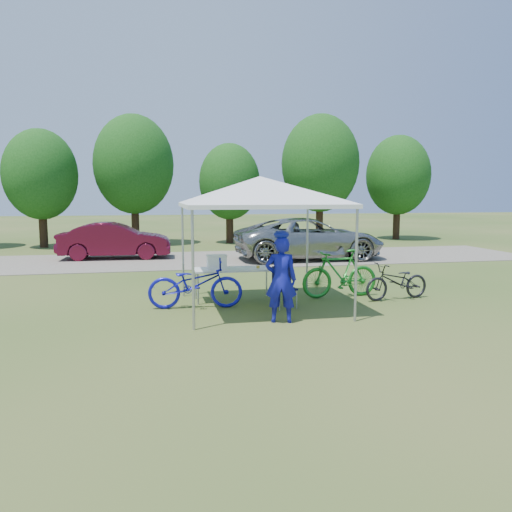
{
  "coord_description": "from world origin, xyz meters",
  "views": [
    {
      "loc": [
        -2.14,
        -10.06,
        2.35
      ],
      "look_at": [
        0.33,
        2.0,
        0.84
      ],
      "focal_mm": 35.0,
      "sensor_mm": 36.0,
      "label": 1
    }
  ],
  "objects": [
    {
      "name": "folding_chair",
      "position": [
        0.49,
        -0.05,
        0.51
      ],
      "size": [
        0.51,
        0.53,
        0.86
      ],
      "rotation": [
        0.0,
        0.0,
        0.2
      ],
      "color": "black",
      "rests_on": "ground"
    },
    {
      "name": "folding_table",
      "position": [
        -0.42,
        0.83,
        0.68
      ],
      "size": [
        1.75,
        0.73,
        0.72
      ],
      "color": "white",
      "rests_on": "ground"
    },
    {
      "name": "minivan",
      "position": [
        3.4,
        7.29,
        0.77
      ],
      "size": [
        5.42,
        2.5,
        1.51
      ],
      "primitive_type": "imported",
      "rotation": [
        0.0,
        0.0,
        1.57
      ],
      "color": "#9C9D99",
      "rests_on": "gravel_strip"
    },
    {
      "name": "treeline",
      "position": [
        -0.29,
        14.05,
        3.53
      ],
      "size": [
        24.89,
        4.28,
        6.3
      ],
      "color": "#382314",
      "rests_on": "ground"
    },
    {
      "name": "cooler",
      "position": [
        -0.8,
        0.83,
        0.88
      ],
      "size": [
        0.44,
        0.3,
        0.31
      ],
      "color": "white",
      "rests_on": "folding_table"
    },
    {
      "name": "gravel_strip",
      "position": [
        0.0,
        8.0,
        0.01
      ],
      "size": [
        24.0,
        5.0,
        0.02
      ],
      "primitive_type": "cube",
      "color": "gray",
      "rests_on": "ground"
    },
    {
      "name": "sedan",
      "position": [
        -3.55,
        8.88,
        0.68
      ],
      "size": [
        4.07,
        1.56,
        1.32
      ],
      "primitive_type": "imported",
      "rotation": [
        0.0,
        0.0,
        1.53
      ],
      "color": "#530D20",
      "rests_on": "gravel_strip"
    },
    {
      "name": "bike_green",
      "position": [
        2.03,
        0.66,
        0.55
      ],
      "size": [
        1.87,
        0.64,
        1.11
      ],
      "primitive_type": "imported",
      "rotation": [
        0.0,
        0.0,
        -1.5
      ],
      "color": "#1C7E23",
      "rests_on": "ground"
    },
    {
      "name": "canopy",
      "position": [
        0.0,
        0.0,
        2.65
      ],
      "size": [
        4.53,
        4.53,
        3.0
      ],
      "color": "#A5A5AA",
      "rests_on": "ground"
    },
    {
      "name": "ground",
      "position": [
        0.0,
        0.0,
        0.0
      ],
      "size": [
        100.0,
        100.0,
        0.0
      ],
      "primitive_type": "plane",
      "color": "#2D5119",
      "rests_on": "ground"
    },
    {
      "name": "bike_dark",
      "position": [
        3.19,
        0.14,
        0.42
      ],
      "size": [
        1.67,
        0.8,
        0.84
      ],
      "primitive_type": "imported",
      "rotation": [
        0.0,
        0.0,
        -1.42
      ],
      "color": "black",
      "rests_on": "ground"
    },
    {
      "name": "bike_blue",
      "position": [
        -1.33,
        0.2,
        0.51
      ],
      "size": [
        2.01,
        0.86,
        1.02
      ],
      "primitive_type": "imported",
      "rotation": [
        0.0,
        0.0,
        1.47
      ],
      "color": "#1414AF",
      "rests_on": "ground"
    },
    {
      "name": "ice_cream_cup",
      "position": [
        0.12,
        0.78,
        0.75
      ],
      "size": [
        0.08,
        0.08,
        0.06
      ],
      "primitive_type": "cylinder",
      "color": "gold",
      "rests_on": "folding_table"
    },
    {
      "name": "cyclist",
      "position": [
        0.13,
        -1.28,
        0.8
      ],
      "size": [
        0.65,
        0.5,
        1.6
      ],
      "primitive_type": "imported",
      "rotation": [
        0.0,
        0.0,
        2.92
      ],
      "color": "#121594",
      "rests_on": "ground"
    }
  ]
}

